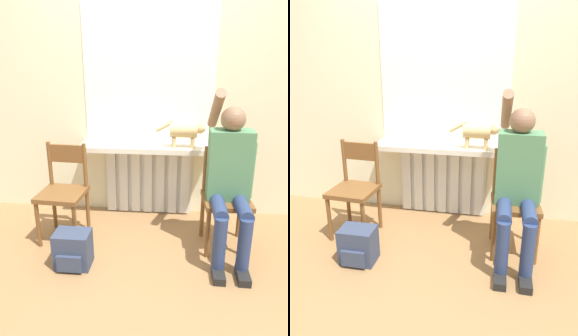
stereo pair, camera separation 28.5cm
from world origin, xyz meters
TOP-DOWN VIEW (x-y plane):
  - ground_plane at (0.00, 0.00)m, footprint 12.00×12.00m
  - wall_with_window at (0.00, 1.23)m, footprint 7.00×0.06m
  - radiator at (-0.00, 1.15)m, footprint 0.88×0.08m
  - windowsill at (0.00, 1.04)m, footprint 1.30×0.31m
  - window_glass at (0.00, 1.20)m, footprint 1.25×0.01m
  - chair_left at (-0.70, 0.58)m, footprint 0.41×0.41m
  - chair_right at (0.70, 0.58)m, footprint 0.40×0.40m
  - person at (0.70, 0.48)m, footprint 0.36×0.95m
  - cat at (0.35, 1.00)m, footprint 0.46×0.13m
  - backpack at (-0.51, 0.15)m, footprint 0.28×0.23m

SIDE VIEW (x-z plane):
  - ground_plane at x=0.00m, z-range 0.00..0.00m
  - backpack at x=-0.51m, z-range 0.00..0.29m
  - radiator at x=0.00m, z-range 0.00..0.71m
  - chair_left at x=-0.70m, z-range 0.02..0.87m
  - chair_right at x=0.70m, z-range 0.02..0.87m
  - person at x=0.70m, z-range 0.00..1.35m
  - windowsill at x=0.00m, z-range 0.71..0.76m
  - cat at x=0.35m, z-range 0.79..1.04m
  - wall_with_window at x=0.00m, z-range 0.00..2.70m
  - window_glass at x=0.00m, z-range 0.76..2.04m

